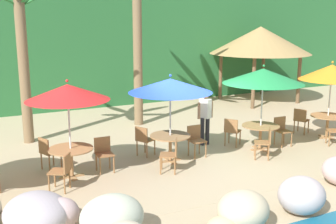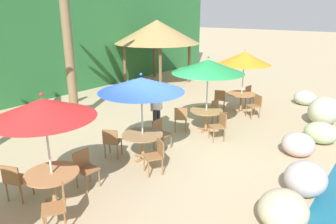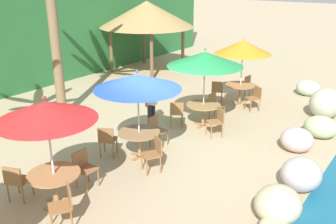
{
  "view_description": "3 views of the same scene",
  "coord_description": "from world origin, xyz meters",
  "px_view_note": "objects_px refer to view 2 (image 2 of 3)",
  "views": [
    {
      "loc": [
        -5.57,
        -9.66,
        3.89
      ],
      "look_at": [
        -0.65,
        0.21,
        1.39
      ],
      "focal_mm": 45.57,
      "sensor_mm": 36.0,
      "label": 1
    },
    {
      "loc": [
        -6.26,
        -5.1,
        3.9
      ],
      "look_at": [
        0.76,
        0.41,
        0.98
      ],
      "focal_mm": 33.37,
      "sensor_mm": 36.0,
      "label": 2
    },
    {
      "loc": [
        -7.37,
        -5.65,
        4.63
      ],
      "look_at": [
        0.63,
        0.16,
        0.95
      ],
      "focal_mm": 39.83,
      "sensor_mm": 36.0,
      "label": 3
    }
  ],
  "objects_px": {
    "chair_red_seaward": "(85,166)",
    "chair_red_left": "(58,205)",
    "chair_blue_inland": "(112,141)",
    "chair_green_inland": "(181,117)",
    "palapa_hut": "(157,32)",
    "chair_green_left": "(220,125)",
    "chair_green_seaward": "(217,110)",
    "chair_orange_inland": "(220,98)",
    "chair_blue_left": "(156,154)",
    "dining_table_blue": "(143,138)",
    "dining_table_green": "(206,114)",
    "chair_orange_left": "(256,104)",
    "chair_red_inland": "(15,179)",
    "umbrella_blue": "(141,85)",
    "dining_table_red": "(52,178)",
    "umbrella_orange": "(244,58)",
    "dining_table_orange": "(242,96)",
    "chair_orange_seaward": "(250,95)",
    "chair_blue_seaward": "(160,132)",
    "umbrella_green": "(208,66)",
    "umbrella_red": "(43,108)",
    "waiter_in_white": "(156,105)"
  },
  "relations": [
    {
      "from": "umbrella_orange",
      "to": "chair_orange_inland",
      "type": "distance_m",
      "value": 1.84
    },
    {
      "from": "dining_table_red",
      "to": "dining_table_orange",
      "type": "xyz_separation_m",
      "value": [
        8.32,
        -0.24,
        0.0
      ]
    },
    {
      "from": "chair_red_inland",
      "to": "chair_red_left",
      "type": "bearing_deg",
      "value": -88.66
    },
    {
      "from": "dining_table_orange",
      "to": "dining_table_green",
      "type": "bearing_deg",
      "value": -179.26
    },
    {
      "from": "umbrella_blue",
      "to": "dining_table_red",
      "type": "bearing_deg",
      "value": 179.3
    },
    {
      "from": "chair_red_seaward",
      "to": "chair_red_left",
      "type": "xyz_separation_m",
      "value": [
        -1.23,
        -0.83,
        0.0
      ]
    },
    {
      "from": "chair_blue_seaward",
      "to": "dining_table_red",
      "type": "bearing_deg",
      "value": -179.02
    },
    {
      "from": "dining_table_blue",
      "to": "chair_orange_seaward",
      "type": "relative_size",
      "value": 1.26
    },
    {
      "from": "chair_orange_inland",
      "to": "dining_table_blue",
      "type": "bearing_deg",
      "value": -174.28
    },
    {
      "from": "chair_green_inland",
      "to": "chair_orange_seaward",
      "type": "bearing_deg",
      "value": -8.1
    },
    {
      "from": "umbrella_orange",
      "to": "dining_table_orange",
      "type": "relative_size",
      "value": 2.27
    },
    {
      "from": "chair_blue_inland",
      "to": "chair_orange_left",
      "type": "distance_m",
      "value": 5.95
    },
    {
      "from": "chair_green_seaward",
      "to": "chair_orange_inland",
      "type": "distance_m",
      "value": 1.6
    },
    {
      "from": "umbrella_green",
      "to": "chair_green_left",
      "type": "distance_m",
      "value": 1.89
    },
    {
      "from": "chair_red_left",
      "to": "chair_blue_seaward",
      "type": "bearing_deg",
      "value": 11.9
    },
    {
      "from": "chair_green_seaward",
      "to": "chair_red_inland",
      "type": "bearing_deg",
      "value": 171.93
    },
    {
      "from": "umbrella_blue",
      "to": "palapa_hut",
      "type": "relative_size",
      "value": 0.52
    },
    {
      "from": "chair_red_seaward",
      "to": "chair_orange_inland",
      "type": "distance_m",
      "value": 7.02
    },
    {
      "from": "chair_red_inland",
      "to": "chair_orange_inland",
      "type": "distance_m",
      "value": 8.28
    },
    {
      "from": "umbrella_red",
      "to": "dining_table_red",
      "type": "relative_size",
      "value": 2.21
    },
    {
      "from": "chair_red_left",
      "to": "chair_green_left",
      "type": "xyz_separation_m",
      "value": [
        5.53,
        -0.25,
        0.0
      ]
    },
    {
      "from": "umbrella_green",
      "to": "waiter_in_white",
      "type": "distance_m",
      "value": 2.06
    },
    {
      "from": "chair_blue_seaward",
      "to": "waiter_in_white",
      "type": "xyz_separation_m",
      "value": [
        0.79,
        0.8,
        0.47
      ]
    },
    {
      "from": "palapa_hut",
      "to": "chair_green_left",
      "type": "bearing_deg",
      "value": -126.75
    },
    {
      "from": "chair_green_inland",
      "to": "chair_orange_left",
      "type": "xyz_separation_m",
      "value": [
        2.94,
        -1.36,
        0.0
      ]
    },
    {
      "from": "chair_red_left",
      "to": "chair_blue_seaward",
      "type": "xyz_separation_m",
      "value": [
        3.93,
        0.83,
        0.0
      ]
    },
    {
      "from": "dining_table_red",
      "to": "dining_table_orange",
      "type": "height_order",
      "value": "same"
    },
    {
      "from": "chair_blue_seaward",
      "to": "umbrella_blue",
      "type": "bearing_deg",
      "value": -173.71
    },
    {
      "from": "chair_orange_inland",
      "to": "chair_red_inland",
      "type": "bearing_deg",
      "value": 178.16
    },
    {
      "from": "chair_blue_inland",
      "to": "chair_blue_left",
      "type": "bearing_deg",
      "value": -85.22
    },
    {
      "from": "chair_blue_inland",
      "to": "chair_green_inland",
      "type": "height_order",
      "value": "same"
    },
    {
      "from": "chair_green_seaward",
      "to": "chair_orange_left",
      "type": "xyz_separation_m",
      "value": [
        1.51,
        -0.78,
        0.0
      ]
    },
    {
      "from": "chair_red_left",
      "to": "umbrella_orange",
      "type": "xyz_separation_m",
      "value": [
        8.69,
        0.53,
        1.63
      ]
    },
    {
      "from": "dining_table_red",
      "to": "waiter_in_white",
      "type": "xyz_separation_m",
      "value": [
        4.34,
        0.86,
        0.37
      ]
    },
    {
      "from": "umbrella_orange",
      "to": "chair_orange_inland",
      "type": "bearing_deg",
      "value": 122.22
    },
    {
      "from": "chair_blue_seaward",
      "to": "dining_table_orange",
      "type": "relative_size",
      "value": 0.79
    },
    {
      "from": "chair_red_inland",
      "to": "chair_red_left",
      "type": "distance_m",
      "value": 1.52
    },
    {
      "from": "dining_table_blue",
      "to": "chair_blue_seaward",
      "type": "bearing_deg",
      "value": 6.29
    },
    {
      "from": "dining_table_red",
      "to": "chair_blue_seaward",
      "type": "bearing_deg",
      "value": 0.98
    },
    {
      "from": "dining_table_red",
      "to": "chair_red_seaward",
      "type": "distance_m",
      "value": 0.86
    },
    {
      "from": "dining_table_green",
      "to": "chair_orange_left",
      "type": "bearing_deg",
      "value": -17.11
    },
    {
      "from": "umbrella_green",
      "to": "palapa_hut",
      "type": "bearing_deg",
      "value": 52.41
    },
    {
      "from": "umbrella_red",
      "to": "chair_green_seaward",
      "type": "xyz_separation_m",
      "value": [
        6.42,
        -0.22,
        -1.61
      ]
    },
    {
      "from": "chair_green_seaward",
      "to": "chair_orange_seaward",
      "type": "bearing_deg",
      "value": -0.39
    },
    {
      "from": "chair_blue_left",
      "to": "chair_orange_seaward",
      "type": "relative_size",
      "value": 1.0
    },
    {
      "from": "chair_red_left",
      "to": "chair_green_inland",
      "type": "height_order",
      "value": "same"
    },
    {
      "from": "chair_blue_seaward",
      "to": "chair_blue_left",
      "type": "distance_m",
      "value": 1.48
    },
    {
      "from": "umbrella_blue",
      "to": "chair_red_inland",
      "type": "bearing_deg",
      "value": 165.91
    },
    {
      "from": "chair_red_inland",
      "to": "chair_orange_left",
      "type": "bearing_deg",
      "value": -11.86
    },
    {
      "from": "umbrella_red",
      "to": "chair_green_inland",
      "type": "xyz_separation_m",
      "value": [
        4.99,
        0.36,
        -1.61
      ]
    }
  ]
}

